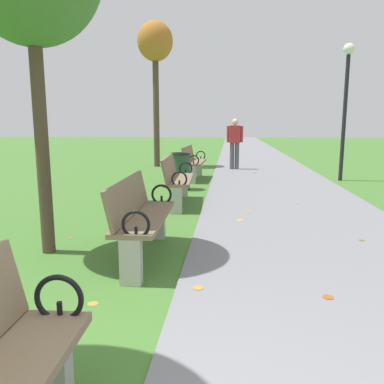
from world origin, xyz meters
The scene contains 9 objects.
paved_walkway centered at (1.55, 18.00, 0.01)m, with size 3.10×44.00×0.02m, color slate.
park_bench_2 centered at (-0.50, 3.09, 0.49)m, with size 0.50×1.61×0.90m.
park_bench_3 centered at (-0.50, 6.01, 0.49)m, with size 0.54×1.62×0.90m.
park_bench_4 centered at (-0.50, 9.26, 0.49)m, with size 0.53×1.62×0.90m.
tree_3 centered at (-2.08, 12.35, 4.02)m, with size 1.19×1.19×4.85m.
pedestrian_walking centered at (0.62, 11.66, 0.93)m, with size 0.53×0.22×1.62m.
trash_bin centered at (-0.65, 7.67, 0.42)m, with size 0.48×0.48×0.84m.
lamp_post centered at (3.40, 9.48, 2.31)m, with size 0.28×0.28×3.48m.
scattered_leaves centered at (0.48, 4.17, 0.02)m, with size 4.99×12.26×0.02m.
Camera 1 is at (0.47, -1.03, 1.51)m, focal length 36.19 mm.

